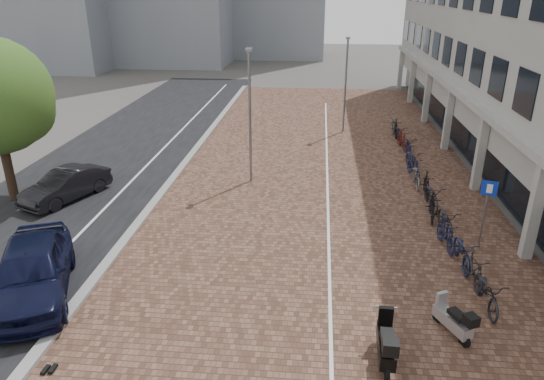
{
  "coord_description": "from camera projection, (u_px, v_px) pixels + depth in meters",
  "views": [
    {
      "loc": [
        1.66,
        -11.21,
        8.52
      ],
      "look_at": [
        0.0,
        6.0,
        1.3
      ],
      "focal_mm": 32.35,
      "sensor_mm": 36.0,
      "label": 1
    }
  ],
  "objects": [
    {
      "name": "plaza_brick",
      "position": [
        323.0,
        169.0,
        24.57
      ],
      "size": [
        14.5,
        42.0,
        0.04
      ],
      "primitive_type": "cube",
      "color": "brown",
      "rests_on": "ground"
    },
    {
      "name": "parking_line",
      "position": [
        327.0,
        169.0,
        24.54
      ],
      "size": [
        0.1,
        30.0,
        0.0
      ],
      "primitive_type": "cube",
      "color": "white",
      "rests_on": "plaza_brick"
    },
    {
      "name": "bike_row",
      "position": [
        421.0,
        176.0,
        22.33
      ],
      "size": [
        1.18,
        20.41,
        1.05
      ],
      "color": "black",
      "rests_on": "ground"
    },
    {
      "name": "scooter_mid",
      "position": [
        386.0,
        341.0,
        11.82
      ],
      "size": [
        0.61,
        1.74,
        1.18
      ],
      "primitive_type": null,
      "rotation": [
        0.0,
        0.0,
        -0.04
      ],
      "color": "black",
      "rests_on": "ground"
    },
    {
      "name": "shoes",
      "position": [
        49.0,
        371.0,
        11.67
      ],
      "size": [
        0.39,
        0.33,
        0.1
      ],
      "primitive_type": null,
      "rotation": [
        0.0,
        0.0,
        -0.02
      ],
      "color": "black",
      "rests_on": "ground"
    },
    {
      "name": "scooter_front",
      "position": [
        453.0,
        318.0,
        12.77
      ],
      "size": [
        1.06,
        1.52,
        1.01
      ],
      "primitive_type": null,
      "rotation": [
        0.0,
        0.0,
        0.46
      ],
      "color": "#B5B4BA",
      "rests_on": "ground"
    },
    {
      "name": "ground",
      "position": [
        251.0,
        315.0,
        13.73
      ],
      "size": [
        140.0,
        140.0,
        0.0
      ],
      "primitive_type": "plane",
      "color": "#474442",
      "rests_on": "ground"
    },
    {
      "name": "lane_line",
      "position": [
        149.0,
        163.0,
        25.36
      ],
      "size": [
        0.12,
        44.0,
        0.0
      ],
      "primitive_type": "cube",
      "color": "white",
      "rests_on": "street_asphalt"
    },
    {
      "name": "street_asphalt",
      "position": [
        112.0,
        162.0,
        25.54
      ],
      "size": [
        8.0,
        50.0,
        0.03
      ],
      "primitive_type": "cube",
      "color": "black",
      "rests_on": "ground"
    },
    {
      "name": "lamp_near",
      "position": [
        250.0,
        119.0,
        21.96
      ],
      "size": [
        0.12,
        0.12,
        6.02
      ],
      "primitive_type": "cylinder",
      "color": "gray",
      "rests_on": "ground"
    },
    {
      "name": "lamp_far",
      "position": [
        345.0,
        87.0,
        29.78
      ],
      "size": [
        0.12,
        0.12,
        5.7
      ],
      "primitive_type": "cylinder",
      "color": "slate",
      "rests_on": "ground"
    },
    {
      "name": "car_dark",
      "position": [
        66.0,
        185.0,
        20.91
      ],
      "size": [
        2.82,
        4.2,
        1.31
      ],
      "primitive_type": "imported",
      "rotation": [
        0.0,
        0.0,
        -0.4
      ],
      "color": "black",
      "rests_on": "ground"
    },
    {
      "name": "parking_sign",
      "position": [
        487.0,
        203.0,
        16.73
      ],
      "size": [
        0.5,
        0.21,
        2.47
      ],
      "rotation": [
        0.0,
        0.0,
        -0.33
      ],
      "color": "slate",
      "rests_on": "ground"
    },
    {
      "name": "car_navy",
      "position": [
        32.0,
        270.0,
        14.29
      ],
      "size": [
        3.79,
        5.41,
        1.71
      ],
      "primitive_type": "imported",
      "rotation": [
        0.0,
        0.0,
        0.39
      ],
      "color": "black",
      "rests_on": "ground"
    },
    {
      "name": "curb",
      "position": [
        185.0,
        164.0,
        25.17
      ],
      "size": [
        0.35,
        42.0,
        0.14
      ],
      "primitive_type": "cube",
      "color": "gray",
      "rests_on": "ground"
    }
  ]
}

